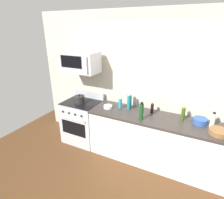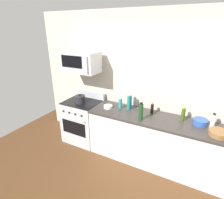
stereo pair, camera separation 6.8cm
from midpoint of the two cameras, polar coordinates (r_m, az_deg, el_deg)
name	(u,v)px [view 2 (the right image)]	position (r m, az deg, el deg)	size (l,w,h in m)	color
ground_plane	(156,162)	(3.73, 14.29, -18.66)	(6.82, 6.82, 0.00)	brown
back_wall	(169,89)	(3.43, 18.10, 3.25)	(5.68, 0.10, 2.70)	beige
counter_unit	(158,142)	(3.45, 15.01, -12.83)	(2.59, 0.66, 0.92)	silver
range_oven	(83,121)	(4.05, -8.63, -6.59)	(0.76, 0.69, 1.07)	#B7BABF
microwave	(81,62)	(3.66, -9.35, 11.64)	(0.74, 0.44, 0.40)	#B7BABF
bottle_olive_oil	(183,114)	(3.24, 22.12, -4.38)	(0.06, 0.06, 0.25)	#385114
bottle_sparkling_teal	(129,102)	(3.42, 5.92, -0.90)	(0.06, 0.06, 0.31)	#197F7A
bottle_soy_sauce_dark	(152,109)	(3.35, 13.12, -2.86)	(0.06, 0.06, 0.19)	black
bottle_dish_soap	(120,103)	(3.48, 3.20, -1.19)	(0.07, 0.07, 0.21)	teal
bottle_soda_blue	(130,101)	(3.53, 6.29, -0.51)	(0.06, 0.06, 0.27)	#1E4CA5
bottle_wine_green	(141,112)	(3.06, 9.75, -3.87)	(0.07, 0.07, 0.32)	#19471E
bottle_vinegar_white	(213,121)	(3.20, 29.83, -6.00)	(0.07, 0.07, 0.26)	silver
bowl_white_ceramic	(108,107)	(3.51, -0.69, -2.25)	(0.17, 0.17, 0.05)	white
bowl_wooden_salad	(219,133)	(3.09, 31.27, -9.06)	(0.28, 0.28, 0.07)	brown
bowl_blue_mixing	(200,122)	(3.26, 26.65, -6.32)	(0.23, 0.23, 0.09)	#2D519E
stockpot	(80,99)	(3.79, -9.54, 0.14)	(0.21, 0.21, 0.19)	#262628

